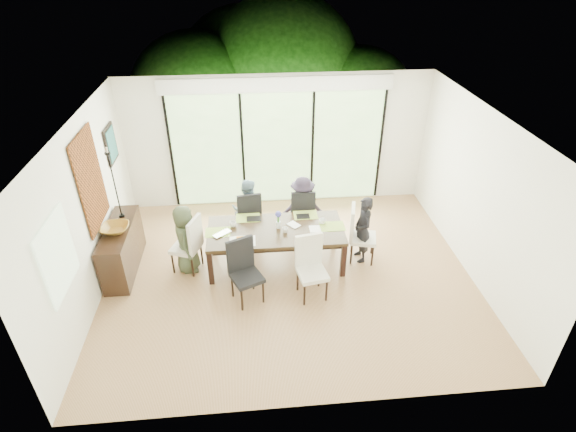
{
  "coord_description": "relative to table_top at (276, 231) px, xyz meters",
  "views": [
    {
      "loc": [
        -0.57,
        -5.86,
        4.81
      ],
      "look_at": [
        0.0,
        0.25,
        1.0
      ],
      "focal_mm": 28.0,
      "sensor_mm": 36.0,
      "label": 1
    }
  ],
  "objects": [
    {
      "name": "floor",
      "position": [
        0.2,
        -0.33,
        -0.68
      ],
      "size": [
        6.0,
        5.0,
        0.01
      ],
      "primitive_type": "cube",
      "color": "brown",
      "rests_on": "ground"
    },
    {
      "name": "ceiling",
      "position": [
        0.2,
        -0.33,
        2.03
      ],
      "size": [
        6.0,
        5.0,
        0.01
      ],
      "primitive_type": "cube",
      "color": "white",
      "rests_on": "wall_back"
    },
    {
      "name": "wall_back",
      "position": [
        0.2,
        2.18,
        0.68
      ],
      "size": [
        6.0,
        0.02,
        2.7
      ],
      "primitive_type": "cube",
      "color": "white",
      "rests_on": "floor"
    },
    {
      "name": "wall_front",
      "position": [
        0.2,
        -2.84,
        0.68
      ],
      "size": [
        6.0,
        0.02,
        2.7
      ],
      "primitive_type": "cube",
      "color": "silver",
      "rests_on": "floor"
    },
    {
      "name": "wall_left",
      "position": [
        -2.81,
        -0.33,
        0.68
      ],
      "size": [
        0.02,
        5.0,
        2.7
      ],
      "primitive_type": "cube",
      "color": "silver",
      "rests_on": "floor"
    },
    {
      "name": "wall_right",
      "position": [
        3.21,
        -0.33,
        0.68
      ],
      "size": [
        0.02,
        5.0,
        2.7
      ],
      "primitive_type": "cube",
      "color": "silver",
      "rests_on": "floor"
    },
    {
      "name": "glass_doors",
      "position": [
        0.2,
        2.14,
        0.53
      ],
      "size": [
        4.2,
        0.02,
        2.3
      ],
      "primitive_type": "cube",
      "color": "#598C3F",
      "rests_on": "wall_back"
    },
    {
      "name": "blinds_header",
      "position": [
        0.2,
        2.13,
        1.83
      ],
      "size": [
        4.4,
        0.06,
        0.28
      ],
      "primitive_type": "cube",
      "color": "white",
      "rests_on": "wall_back"
    },
    {
      "name": "mullion_a",
      "position": [
        -1.9,
        2.13,
        0.53
      ],
      "size": [
        0.05,
        0.04,
        2.3
      ],
      "primitive_type": "cube",
      "color": "black",
      "rests_on": "wall_back"
    },
    {
      "name": "mullion_b",
      "position": [
        -0.5,
        2.13,
        0.53
      ],
      "size": [
        0.05,
        0.04,
        2.3
      ],
      "primitive_type": "cube",
      "color": "black",
      "rests_on": "wall_back"
    },
    {
      "name": "mullion_c",
      "position": [
        0.9,
        2.13,
        0.53
      ],
      "size": [
        0.05,
        0.04,
        2.3
      ],
      "primitive_type": "cube",
      "color": "black",
      "rests_on": "wall_back"
    },
    {
      "name": "mullion_d",
      "position": [
        2.3,
        2.13,
        0.53
      ],
      "size": [
        0.05,
        0.04,
        2.3
      ],
      "primitive_type": "cube",
      "color": "black",
      "rests_on": "wall_back"
    },
    {
      "name": "side_window",
      "position": [
        -2.77,
        -1.53,
        0.83
      ],
      "size": [
        0.02,
        0.9,
        1.0
      ],
      "primitive_type": "cube",
      "color": "#8CAD7F",
      "rests_on": "wall_left"
    },
    {
      "name": "deck",
      "position": [
        0.2,
        3.07,
        -0.72
      ],
      "size": [
        6.0,
        1.8,
        0.1
      ],
      "primitive_type": "cube",
      "color": "brown",
      "rests_on": "ground"
    },
    {
      "name": "rail_top",
      "position": [
        0.2,
        3.87,
        -0.12
      ],
      "size": [
        6.0,
        0.08,
        0.06
      ],
      "primitive_type": "cube",
      "color": "brown",
      "rests_on": "deck"
    },
    {
      "name": "foliage_left",
      "position": [
        -1.6,
        4.87,
        0.77
      ],
      "size": [
        3.2,
        3.2,
        3.2
      ],
      "primitive_type": "sphere",
      "color": "#14380F",
      "rests_on": "ground"
    },
    {
      "name": "foliage_mid",
      "position": [
        0.6,
        5.47,
        1.13
      ],
      "size": [
        4.0,
        4.0,
        4.0
      ],
      "primitive_type": "sphere",
      "color": "#14380F",
      "rests_on": "ground"
    },
    {
      "name": "foliage_right",
      "position": [
        2.4,
        4.67,
        0.59
      ],
      "size": [
        2.8,
        2.8,
        2.8
      ],
      "primitive_type": "sphere",
      "color": "#14380F",
      "rests_on": "ground"
    },
    {
      "name": "foliage_far",
      "position": [
        -0.4,
        6.17,
        0.95
      ],
      "size": [
        3.6,
        3.6,
        3.6
      ],
      "primitive_type": "sphere",
      "color": "#14380F",
      "rests_on": "ground"
    },
    {
      "name": "table_top",
      "position": [
        0.0,
        0.0,
        0.0
      ],
      "size": [
        2.25,
        1.03,
        0.06
      ],
      "primitive_type": "cube",
      "color": "black",
      "rests_on": "floor"
    },
    {
      "name": "table_apron",
      "position": [
        0.0,
        0.0,
        -0.08
      ],
      "size": [
        2.06,
        0.84,
        0.09
      ],
      "primitive_type": "cube",
      "color": "black",
      "rests_on": "floor"
    },
    {
      "name": "table_leg_fl",
      "position": [
        -1.08,
        -0.43,
        -0.35
      ],
      "size": [
        0.08,
        0.08,
        0.65
      ],
      "primitive_type": "cube",
      "color": "black",
      "rests_on": "floor"
    },
    {
      "name": "table_leg_fr",
      "position": [
        1.08,
        -0.43,
        -0.35
      ],
      "size": [
        0.08,
        0.08,
        0.65
      ],
      "primitive_type": "cube",
      "color": "black",
      "rests_on": "floor"
    },
    {
      "name": "table_leg_bl",
      "position": [
        -1.08,
        0.43,
        -0.35
      ],
      "size": [
        0.08,
        0.08,
        0.65
      ],
      "primitive_type": "cube",
      "color": "black",
      "rests_on": "floor"
    },
    {
      "name": "table_leg_br",
      "position": [
        1.08,
        0.43,
        -0.35
      ],
      "size": [
        0.08,
        0.08,
        0.65
      ],
      "primitive_type": "cube",
      "color": "black",
      "rests_on": "floor"
    },
    {
      "name": "chair_left_end",
      "position": [
        -1.5,
        0.0,
        -0.16
      ],
      "size": [
        0.56,
        0.56,
        1.03
      ],
      "primitive_type": null,
      "rotation": [
        0.0,
        0.0,
        -1.94
      ],
      "color": "silver",
      "rests_on": "floor"
    },
    {
      "name": "chair_right_end",
      "position": [
        1.5,
        0.0,
        -0.16
      ],
      "size": [
        0.52,
        0.52,
        1.03
      ],
      "primitive_type": null,
      "rotation": [
        0.0,
        0.0,
        1.33
      ],
      "color": "white",
      "rests_on": "floor"
    },
    {
      "name": "chair_far_left",
      "position": [
        -0.45,
        0.85,
        -0.16
      ],
      "size": [
        0.5,
        0.5,
        1.03
      ],
      "primitive_type": null,
      "rotation": [
        0.0,
        0.0,
        3.31
      ],
      "color": "black",
      "rests_on": "floor"
    },
    {
      "name": "chair_far_right",
      "position": [
        0.55,
        0.85,
        -0.16
      ],
      "size": [
        0.46,
        0.46,
        1.03
      ],
      "primitive_type": null,
      "rotation": [
        0.0,
        0.0,
        3.08
      ],
      "color": "black",
      "rests_on": "floor"
    },
    {
      "name": "chair_near_left",
      "position": [
        -0.5,
        -0.87,
        -0.16
      ],
      "size": [
        0.57,
        0.57,
        1.03
      ],
      "primitive_type": null,
      "rotation": [
        0.0,
        0.0,
        0.42
      ],
      "color": "black",
      "rests_on": "floor"
    },
    {
      "name": "chair_near_right",
      "position": [
        0.5,
        -0.87,
        -0.16
      ],
      "size": [
        0.5,
        0.5,
        1.03
      ],
      "primitive_type": null,
      "rotation": [
        0.0,
        0.0,
        0.18
      ],
      "color": "white",
      "rests_on": "floor"
    },
    {
      "name": "person_left_end",
      "position": [
        -1.48,
        0.0,
        -0.07
      ],
      "size": [
        0.37,
        0.57,
        1.21
      ],
      "primitive_type": "imported",
      "rotation": [
        0.0,
        0.0,
        1.6
      ],
      "color": "#3C462F",
      "rests_on": "floor"
    },
    {
      "name": "person_right_end",
      "position": [
        1.48,
        0.0,
        -0.07
      ],
      "size": [
        0.41,
        0.6,
        1.21
      ],
      "primitive_type": "imported",
      "rotation": [
        0.0,
        0.0,
        -1.47
      ],
      "color": "black",
      "rests_on": "floor"
    },
    {
      "name": "person_far_left",
      "position": [
        -0.45,
        0.83,
        -0.07
      ],
      "size": [
        0.62,
        0.46,
        1.21
      ],
      "primitive_type": "imported",
      "rotation": [
        0.0,
        0.0,
        2.94
      ],
      "color": "#6E8D9F",
      "rests_on": "floor"
    },
    {
      "name": "person_far_right",
      "position": [
        0.55,
        0.83,
        -0.07
      ],
      "size": [
        0.58,
        0.37,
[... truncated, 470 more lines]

